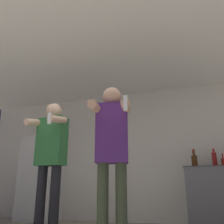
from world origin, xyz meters
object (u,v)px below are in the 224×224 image
(bottle_clear_vodka, at_px, (215,159))
(person_man_side, at_px, (50,153))
(bottle_amber_bourbon, at_px, (194,161))
(refrigerator, at_px, (42,178))
(person_woman_foreground, at_px, (112,146))
(bottle_short_whiskey, at_px, (223,162))

(bottle_clear_vodka, bearing_deg, person_man_side, -142.48)
(person_man_side, bearing_deg, bottle_amber_bourbon, 42.14)
(refrigerator, xyz_separation_m, bottle_clear_vodka, (3.34, 0.05, 0.25))
(bottle_clear_vodka, bearing_deg, person_woman_foreground, -116.66)
(refrigerator, height_order, bottle_short_whiskey, refrigerator)
(bottle_amber_bourbon, relative_size, person_woman_foreground, 0.20)
(refrigerator, relative_size, person_man_side, 0.93)
(bottle_amber_bourbon, height_order, person_man_side, person_man_side)
(person_woman_foreground, distance_m, person_man_side, 1.19)
(refrigerator, distance_m, bottle_clear_vodka, 3.35)
(refrigerator, bearing_deg, person_woman_foreground, -44.02)
(bottle_amber_bourbon, bearing_deg, person_woman_foreground, -109.47)
(bottle_short_whiskey, distance_m, person_man_side, 2.83)
(person_man_side, bearing_deg, bottle_short_whiskey, 35.87)
(refrigerator, height_order, person_woman_foreground, person_woman_foreground)
(bottle_amber_bourbon, distance_m, bottle_clear_vodka, 0.33)
(bottle_clear_vodka, distance_m, person_man_side, 2.73)
(bottle_short_whiskey, height_order, person_woman_foreground, person_woman_foreground)
(refrigerator, bearing_deg, person_man_side, -53.91)
(bottle_clear_vodka, bearing_deg, bottle_short_whiskey, 0.00)
(person_woman_foreground, bearing_deg, refrigerator, 135.98)
(bottle_amber_bourbon, bearing_deg, bottle_short_whiskey, 0.00)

